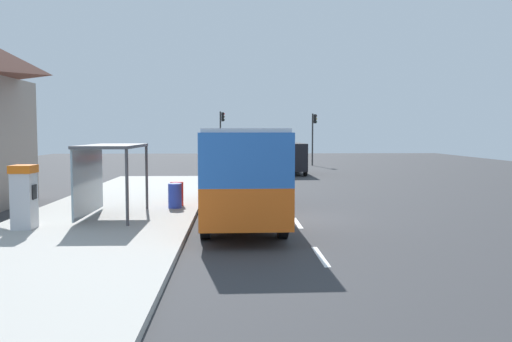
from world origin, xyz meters
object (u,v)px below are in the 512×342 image
object	(u,v)px
recycling_bin_blue	(175,196)
bus	(240,168)
ticket_machine	(24,196)
traffic_light_near_side	(314,131)
white_van	(289,156)
sedan_far	(272,153)
traffic_light_far_side	(221,130)
bus_shelter	(104,162)
sedan_near	(277,156)
recycling_bin_red	(177,194)

from	to	relation	value
recycling_bin_blue	bus	bearing A→B (deg)	-31.19
ticket_machine	traffic_light_near_side	size ratio (longest dim) A/B	0.40
white_van	sedan_far	bearing A→B (deg)	89.72
white_van	traffic_light_near_side	distance (m)	10.95
sedan_far	traffic_light_far_side	xyz separation A→B (m)	(-5.40, -8.82, 2.56)
bus	traffic_light_far_side	xyz separation A→B (m)	(-1.39, 31.69, 1.51)
traffic_light_near_side	ticket_machine	bearing A→B (deg)	-112.20
sedan_far	ticket_machine	world-z (taller)	ticket_machine
traffic_light_far_side	bus_shelter	distance (m)	32.43
bus_shelter	sedan_near	bearing A→B (deg)	75.79
sedan_far	ticket_machine	bearing A→B (deg)	-103.69
recycling_bin_blue	traffic_light_far_side	distance (m)	30.32
traffic_light_far_side	recycling_bin_blue	bearing A→B (deg)	-92.09
bus	ticket_machine	world-z (taller)	bus
sedan_near	bus_shelter	size ratio (longest dim) A/B	1.12
bus	white_van	distance (m)	20.99
recycling_bin_blue	traffic_light_far_side	bearing A→B (deg)	87.91
sedan_far	traffic_light_near_side	size ratio (longest dim) A/B	0.92
bus_shelter	bus	bearing A→B (deg)	6.70
white_van	sedan_near	size ratio (longest dim) A/B	1.17
recycling_bin_blue	bus_shelter	size ratio (longest dim) A/B	0.24
white_van	recycling_bin_blue	distance (m)	20.17
bus	bus_shelter	xyz separation A→B (m)	(-4.70, -0.55, 0.25)
bus_shelter	recycling_bin_blue	bearing A→B (deg)	42.94
white_van	recycling_bin_red	bearing A→B (deg)	-109.16
white_van	recycling_bin_blue	xyz separation A→B (m)	(-6.40, -19.11, -0.69)
sedan_far	traffic_light_near_side	distance (m)	10.43
ticket_machine	recycling_bin_red	distance (m)	6.51
sedan_near	recycling_bin_blue	xyz separation A→B (m)	(-6.50, -32.36, -0.14)
sedan_near	bus_shelter	bearing A→B (deg)	-104.21
recycling_bin_blue	ticket_machine	bearing A→B (deg)	-133.00
recycling_bin_red	traffic_light_far_side	distance (m)	29.63
white_van	traffic_light_far_side	bearing A→B (deg)	115.59
ticket_machine	traffic_light_far_side	world-z (taller)	traffic_light_far_side
traffic_light_near_side	traffic_light_far_side	bearing A→B (deg)	174.69
traffic_light_near_side	traffic_light_far_side	distance (m)	8.64
recycling_bin_red	recycling_bin_blue	bearing A→B (deg)	-90.00
recycling_bin_blue	bus_shelter	bearing A→B (deg)	-137.06
ticket_machine	recycling_bin_red	size ratio (longest dim) A/B	2.04
recycling_bin_blue	recycling_bin_red	world-z (taller)	same
recycling_bin_blue	traffic_light_near_side	size ratio (longest dim) A/B	0.20
sedan_near	traffic_light_near_side	xyz separation A→B (m)	(3.20, -2.98, 2.44)
sedan_near	traffic_light_far_side	xyz separation A→B (m)	(-5.40, -2.18, 2.56)
ticket_machine	traffic_light_far_side	size ratio (longest dim) A/B	0.38
white_van	sedan_far	distance (m)	19.89
white_van	ticket_machine	world-z (taller)	white_van
recycling_bin_red	white_van	bearing A→B (deg)	70.84
ticket_machine	traffic_light_near_side	bearing A→B (deg)	67.80
bus	traffic_light_near_side	distance (m)	31.75
recycling_bin_blue	traffic_light_far_side	xyz separation A→B (m)	(1.10, 30.18, 2.70)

